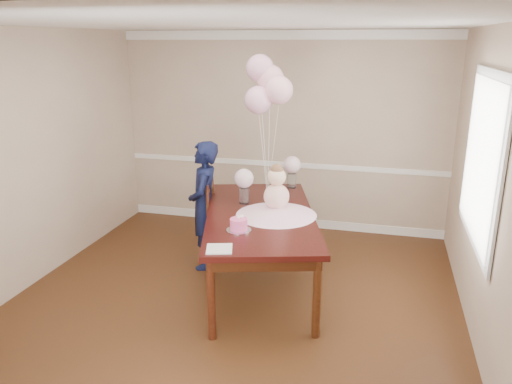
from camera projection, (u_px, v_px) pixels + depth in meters
name	position (u px, v px, depth m)	size (l,w,h in m)	color
floor	(229.00, 310.00, 4.93)	(4.50, 5.00, 0.00)	#331B0C
ceiling	(223.00, 23.00, 4.15)	(4.50, 5.00, 0.02)	white
wall_back	(281.00, 132.00, 6.86)	(4.50, 0.02, 2.70)	tan
wall_front	(55.00, 323.00, 2.22)	(4.50, 0.02, 2.70)	tan
wall_left	(16.00, 164.00, 5.08)	(0.02, 5.00, 2.70)	tan
wall_right	(493.00, 198.00, 4.00)	(0.02, 5.00, 2.70)	tan
chair_rail_trim	(281.00, 164.00, 6.98)	(4.50, 0.02, 0.07)	white
crown_molding	(283.00, 35.00, 6.48)	(4.50, 0.02, 0.12)	white
baseboard_trim	(280.00, 221.00, 7.22)	(4.50, 0.02, 0.12)	white
window_frame	(483.00, 159.00, 4.41)	(0.02, 1.66, 1.56)	silver
window_blinds	(480.00, 159.00, 4.42)	(0.01, 1.50, 1.40)	silver
dining_table_top	(260.00, 216.00, 5.23)	(1.10, 2.21, 0.06)	black
table_apron	(260.00, 223.00, 5.25)	(0.99, 2.10, 0.11)	black
table_leg_fl	(211.00, 300.00, 4.36)	(0.08, 0.08, 0.77)	black
table_leg_fr	(317.00, 298.00, 4.39)	(0.08, 0.08, 0.77)	black
table_leg_bl	(221.00, 220.00, 6.31)	(0.08, 0.08, 0.77)	black
table_leg_br	(294.00, 219.00, 6.33)	(0.08, 0.08, 0.77)	black
baby_skirt	(276.00, 210.00, 5.15)	(0.84, 0.84, 0.11)	#FFBBDE
baby_torso	(276.00, 196.00, 5.11)	(0.27, 0.27, 0.27)	pink
baby_head	(277.00, 177.00, 5.05)	(0.19, 0.19, 0.19)	#FFD4AF
baby_hair	(277.00, 170.00, 5.03)	(0.13, 0.13, 0.13)	brown
cake_platter	(239.00, 230.00, 4.74)	(0.24, 0.24, 0.01)	#B8B9BD
birthday_cake	(239.00, 224.00, 4.72)	(0.17, 0.17, 0.11)	#F14C97
cake_flower_a	(239.00, 217.00, 4.70)	(0.03, 0.03, 0.03)	white
cake_flower_b	(242.00, 216.00, 4.72)	(0.03, 0.03, 0.03)	white
rose_vase_near	(244.00, 196.00, 5.51)	(0.11, 0.11, 0.18)	silver
roses_near	(244.00, 178.00, 5.45)	(0.21, 0.21, 0.21)	silver
rose_vase_far	(292.00, 181.00, 6.10)	(0.11, 0.11, 0.18)	silver
roses_far	(292.00, 165.00, 6.04)	(0.21, 0.21, 0.21)	silver
napkin	(219.00, 249.00, 4.31)	(0.22, 0.22, 0.01)	silver
balloon_weight	(268.00, 195.00, 5.80)	(0.04, 0.04, 0.02)	#B6B6BB
balloon_a	(258.00, 100.00, 5.48)	(0.31, 0.31, 0.31)	#F1ABCD
balloon_b	(279.00, 90.00, 5.40)	(0.31, 0.31, 0.31)	#FFB4CA
balloon_c	(270.00, 79.00, 5.52)	(0.31, 0.31, 0.31)	#F4ADBE
balloon_d	(260.00, 68.00, 5.51)	(0.31, 0.31, 0.31)	#E19FC1
balloon_ribbon_a	(263.00, 156.00, 5.66)	(0.00, 0.00, 0.93)	white
balloon_ribbon_b	(273.00, 152.00, 5.62)	(0.00, 0.00, 1.04)	white
balloon_ribbon_c	(269.00, 145.00, 5.69)	(0.00, 0.00, 1.15)	white
balloon_ribbon_d	(264.00, 140.00, 5.68)	(0.00, 0.00, 1.26)	white
dining_chair_seat	(228.00, 228.00, 5.85)	(0.44, 0.44, 0.05)	#371A0F
chair_leg_fl	(211.00, 252.00, 5.75)	(0.04, 0.04, 0.43)	#38200F
chair_leg_fr	(242.00, 253.00, 5.73)	(0.04, 0.04, 0.43)	#3C1510
chair_leg_bl	(215.00, 240.00, 6.10)	(0.04, 0.04, 0.43)	#311A0D
chair_leg_br	(245.00, 241.00, 6.08)	(0.04, 0.04, 0.43)	#331A0E
chair_back_post_l	(208.00, 209.00, 5.60)	(0.04, 0.04, 0.56)	#3E1910
chair_back_post_r	(213.00, 199.00, 5.95)	(0.04, 0.04, 0.56)	#341B0E
chair_slat_low	(210.00, 214.00, 5.81)	(0.03, 0.40, 0.05)	#3D1810
chair_slat_mid	(210.00, 201.00, 5.76)	(0.03, 0.40, 0.05)	#3A1E0F
chair_slat_top	(210.00, 188.00, 5.72)	(0.03, 0.40, 0.05)	#3A1C0F
woman	(204.00, 206.00, 5.72)	(0.54, 0.36, 1.49)	black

